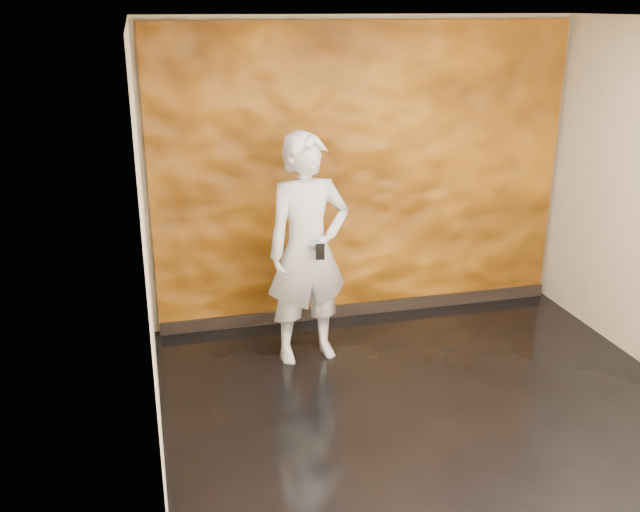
{
  "coord_description": "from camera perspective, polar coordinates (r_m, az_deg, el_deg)",
  "views": [
    {
      "loc": [
        -1.98,
        -4.2,
        2.88
      ],
      "look_at": [
        -0.69,
        0.9,
        1.02
      ],
      "focal_mm": 40.0,
      "sensor_mm": 36.0,
      "label": 1
    }
  ],
  "objects": [
    {
      "name": "room",
      "position": [
        4.88,
        10.49,
        1.49
      ],
      "size": [
        4.02,
        4.02,
        2.81
      ],
      "color": "black",
      "rests_on": "ground"
    },
    {
      "name": "phone",
      "position": [
        5.6,
        0.01,
        0.34
      ],
      "size": [
        0.07,
        0.02,
        0.13
      ],
      "primitive_type": "cube",
      "rotation": [
        0.0,
        0.0,
        -0.13
      ],
      "color": "black",
      "rests_on": "man"
    },
    {
      "name": "baseboard",
      "position": [
        7.03,
        3.41,
        -4.19
      ],
      "size": [
        3.9,
        0.04,
        0.12
      ],
      "primitive_type": "cube",
      "color": "black",
      "rests_on": "ground"
    },
    {
      "name": "feature_wall",
      "position": [
        6.65,
        3.53,
        6.42
      ],
      "size": [
        3.9,
        0.06,
        2.75
      ],
      "primitive_type": "cube",
      "color": "#C27114",
      "rests_on": "ground"
    },
    {
      "name": "man",
      "position": [
        5.86,
        -0.97,
        0.49
      ],
      "size": [
        0.76,
        0.55,
        1.94
      ],
      "primitive_type": "imported",
      "rotation": [
        0.0,
        0.0,
        0.13
      ],
      "color": "#9C9FAA",
      "rests_on": "ground"
    }
  ]
}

